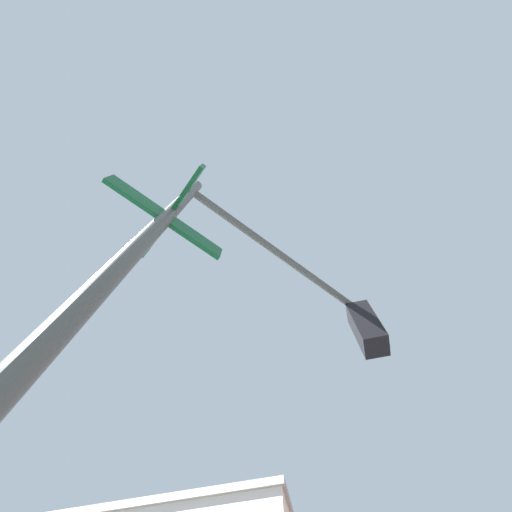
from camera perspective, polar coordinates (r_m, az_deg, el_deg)
name	(u,v)px	position (r m, az deg, el deg)	size (l,w,h in m)	color
traffic_signal_near	(279,297)	(3.11, 3.89, -6.86)	(2.28, 2.63, 5.64)	#474C47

